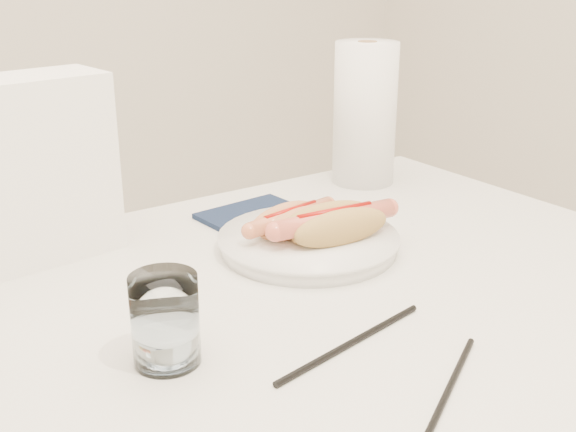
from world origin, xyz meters
TOP-DOWN VIEW (x-y plane):
  - table at (0.00, 0.00)m, footprint 1.20×0.80m
  - plate at (0.14, 0.10)m, footprint 0.32×0.32m
  - hotdog_left at (0.12, 0.12)m, footprint 0.16×0.08m
  - hotdog_right at (0.16, 0.07)m, footprint 0.19×0.09m
  - water_glass at (-0.16, -0.06)m, footprint 0.07×0.07m
  - chopstick_near at (0.02, -0.14)m, footprint 0.23×0.05m
  - chopstick_far at (0.03, -0.27)m, footprint 0.20×0.12m
  - napkin_box at (-0.18, 0.30)m, footprint 0.20×0.13m
  - navy_napkin at (0.15, 0.24)m, footprint 0.17×0.17m
  - paper_towel_roll at (0.42, 0.31)m, footprint 0.15×0.15m

SIDE VIEW (x-z plane):
  - table at x=0.00m, z-range 0.32..1.07m
  - chopstick_far at x=0.03m, z-range 0.75..0.76m
  - chopstick_near at x=0.02m, z-range 0.75..0.76m
  - navy_napkin at x=0.15m, z-range 0.75..0.76m
  - plate at x=0.14m, z-range 0.75..0.77m
  - hotdog_left at x=0.12m, z-range 0.77..0.81m
  - hotdog_right at x=0.16m, z-range 0.77..0.82m
  - water_glass at x=-0.16m, z-range 0.75..0.85m
  - napkin_box at x=-0.18m, z-range 0.75..1.00m
  - paper_towel_roll at x=0.42m, z-range 0.75..1.01m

